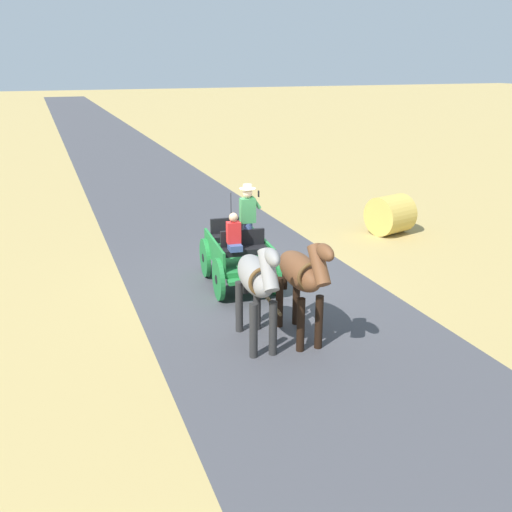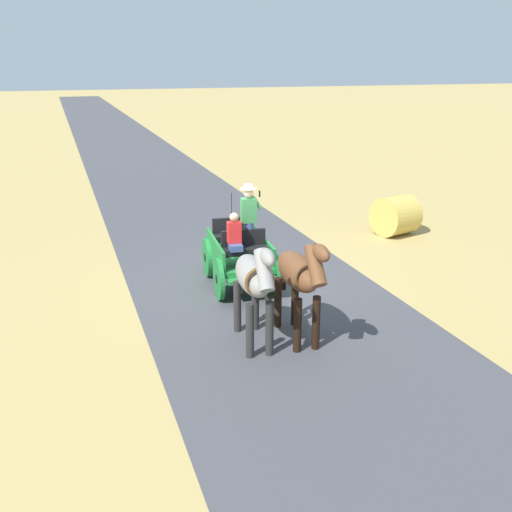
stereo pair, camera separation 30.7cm
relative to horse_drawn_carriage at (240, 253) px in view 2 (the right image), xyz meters
The scene contains 6 objects.
ground_plane 0.87m from the horse_drawn_carriage, 154.65° to the right, with size 200.00×200.00×0.00m, color tan.
road_surface 0.87m from the horse_drawn_carriage, 154.65° to the right, with size 5.71×160.00×0.01m, color #424247.
horse_drawn_carriage is the anchor object (origin of this frame).
horse_near_side 3.10m from the horse_drawn_carriage, 93.41° to the left, with size 0.62×2.13×2.21m.
horse_off_side 3.10m from the horse_drawn_carriage, 77.10° to the left, with size 0.71×2.14×2.21m.
hay_bale 6.30m from the horse_drawn_carriage, 156.91° to the right, with size 1.20×1.20×1.10m, color gold.
Camera 2 is at (4.13, 12.30, 5.11)m, focal length 40.18 mm.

